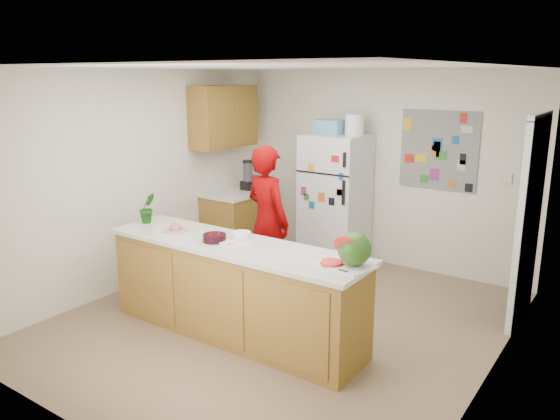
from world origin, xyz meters
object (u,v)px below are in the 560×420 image
Objects in this scene: refrigerator at (335,200)px; watermelon at (354,249)px; person at (267,221)px; cherry_bowl at (215,238)px.

refrigerator is 6.15× the size of watermelon.
cherry_bowl is at bearing 113.53° from person.
person is at bearing -94.28° from refrigerator.
person is at bearing 99.11° from cherry_bowl.
person is 6.14× the size of watermelon.
refrigerator reaches higher than person.
watermelon is at bearing 163.08° from person.
person is at bearing 148.66° from watermelon.
refrigerator is at bearing -79.87° from person.
refrigerator is 7.82× the size of cherry_bowl.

